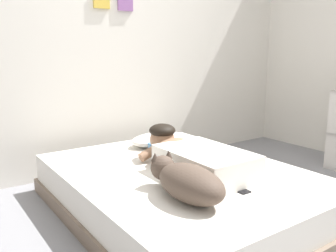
{
  "coord_description": "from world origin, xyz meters",
  "views": [
    {
      "loc": [
        -1.53,
        -1.43,
        1.11
      ],
      "look_at": [
        -0.01,
        0.75,
        0.55
      ],
      "focal_mm": 38.23,
      "sensor_mm": 36.0,
      "label": 1
    }
  ],
  "objects_px": {
    "pillow": "(159,139)",
    "dog": "(187,181)",
    "bed": "(180,191)",
    "person_lying": "(192,156)",
    "coffee_cup": "(154,147)",
    "cell_phone": "(239,189)"
  },
  "relations": [
    {
      "from": "pillow",
      "to": "dog",
      "type": "height_order",
      "value": "dog"
    },
    {
      "from": "bed",
      "to": "person_lying",
      "type": "bearing_deg",
      "value": -46.64
    },
    {
      "from": "bed",
      "to": "dog",
      "type": "relative_size",
      "value": 3.41
    },
    {
      "from": "person_lying",
      "to": "dog",
      "type": "height_order",
      "value": "person_lying"
    },
    {
      "from": "bed",
      "to": "coffee_cup",
      "type": "bearing_deg",
      "value": 78.91
    },
    {
      "from": "person_lying",
      "to": "cell_phone",
      "type": "relative_size",
      "value": 6.57
    },
    {
      "from": "pillow",
      "to": "dog",
      "type": "relative_size",
      "value": 0.9
    },
    {
      "from": "pillow",
      "to": "person_lying",
      "type": "bearing_deg",
      "value": -105.36
    },
    {
      "from": "pillow",
      "to": "cell_phone",
      "type": "distance_m",
      "value": 1.15
    },
    {
      "from": "pillow",
      "to": "cell_phone",
      "type": "xyz_separation_m",
      "value": [
        -0.18,
        -1.14,
        -0.05
      ]
    },
    {
      "from": "person_lying",
      "to": "coffee_cup",
      "type": "bearing_deg",
      "value": 85.53
    },
    {
      "from": "bed",
      "to": "cell_phone",
      "type": "xyz_separation_m",
      "value": [
        0.06,
        -0.49,
        0.16
      ]
    },
    {
      "from": "bed",
      "to": "coffee_cup",
      "type": "relative_size",
      "value": 15.68
    },
    {
      "from": "pillow",
      "to": "cell_phone",
      "type": "relative_size",
      "value": 3.71
    },
    {
      "from": "dog",
      "to": "cell_phone",
      "type": "distance_m",
      "value": 0.35
    },
    {
      "from": "bed",
      "to": "person_lying",
      "type": "distance_m",
      "value": 0.27
    },
    {
      "from": "person_lying",
      "to": "coffee_cup",
      "type": "relative_size",
      "value": 7.36
    },
    {
      "from": "pillow",
      "to": "dog",
      "type": "distance_m",
      "value": 1.18
    },
    {
      "from": "dog",
      "to": "coffee_cup",
      "type": "bearing_deg",
      "value": 68.19
    },
    {
      "from": "person_lying",
      "to": "dog",
      "type": "xyz_separation_m",
      "value": [
        -0.32,
        -0.36,
        -0.0
      ]
    },
    {
      "from": "bed",
      "to": "pillow",
      "type": "height_order",
      "value": "pillow"
    },
    {
      "from": "bed",
      "to": "cell_phone",
      "type": "height_order",
      "value": "cell_phone"
    }
  ]
}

